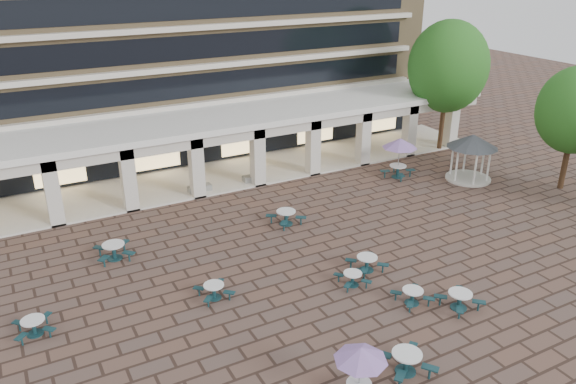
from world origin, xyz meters
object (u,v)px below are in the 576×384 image
object	(u,v)px
gazebo	(472,146)
picnic_table_2	(406,361)
picnic_table_1	(412,295)
planter_left	(200,187)
planter_right	(254,176)

from	to	relation	value
gazebo	picnic_table_2	bearing A→B (deg)	-140.74
picnic_table_1	gazebo	bearing A→B (deg)	39.27
picnic_table_1	picnic_table_2	world-z (taller)	picnic_table_2
picnic_table_2	planter_left	distance (m)	19.64
picnic_table_2	planter_right	world-z (taller)	planter_right
gazebo	planter_right	size ratio (longest dim) A/B	2.26
planter_right	gazebo	bearing A→B (deg)	-26.16
gazebo	planter_right	distance (m)	14.78
picnic_table_2	planter_left	world-z (taller)	planter_left
planter_right	planter_left	bearing A→B (deg)	180.00
picnic_table_2	gazebo	bearing A→B (deg)	47.62
picnic_table_2	gazebo	xyz separation A→B (m)	(16.10, 13.16, 1.88)
picnic_table_1	planter_left	xyz separation A→B (m)	(-3.97, 16.26, 0.00)
gazebo	planter_left	size ratio (longest dim) A/B	2.26
picnic_table_1	planter_right	xyz separation A→B (m)	(-0.12, 16.26, 0.00)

